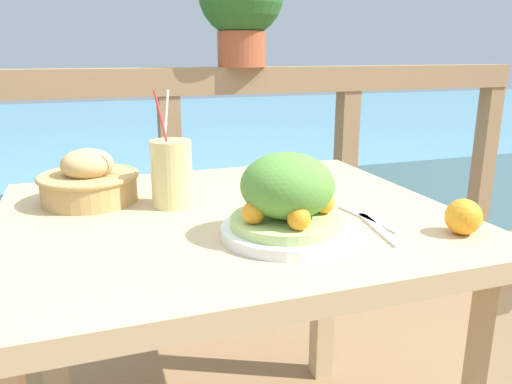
% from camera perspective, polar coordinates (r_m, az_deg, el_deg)
% --- Properties ---
extents(patio_table, '(0.94, 0.80, 0.72)m').
position_cam_1_polar(patio_table, '(1.09, -3.10, -7.71)').
color(patio_table, tan).
rests_on(patio_table, ground_plane).
extents(railing_fence, '(2.80, 0.08, 0.99)m').
position_cam_1_polar(railing_fence, '(1.75, -9.70, 3.79)').
color(railing_fence, '#937551').
rests_on(railing_fence, ground_plane).
extents(sea_backdrop, '(12.00, 4.00, 0.48)m').
position_cam_1_polar(sea_backdrop, '(4.28, -15.02, 4.37)').
color(sea_backdrop, '#568EA8').
rests_on(sea_backdrop, ground_plane).
extents(salad_plate, '(0.24, 0.24, 0.16)m').
position_cam_1_polar(salad_plate, '(0.90, 3.55, -1.05)').
color(salad_plate, white).
rests_on(salad_plate, patio_table).
extents(drink_glass, '(0.09, 0.09, 0.25)m').
position_cam_1_polar(drink_glass, '(1.09, -9.62, 2.13)').
color(drink_glass, '#DBCC7F').
rests_on(drink_glass, patio_table).
extents(bread_basket, '(0.22, 0.22, 0.12)m').
position_cam_1_polar(bread_basket, '(1.17, -18.56, 1.15)').
color(bread_basket, tan).
rests_on(bread_basket, patio_table).
extents(potted_plant, '(0.29, 0.29, 0.38)m').
position_cam_1_polar(potted_plant, '(1.78, -1.71, 21.13)').
color(potted_plant, '#A34C2D').
rests_on(potted_plant, railing_fence).
extents(fork, '(0.04, 0.18, 0.00)m').
position_cam_1_polar(fork, '(1.03, 12.67, -2.96)').
color(fork, silver).
rests_on(fork, patio_table).
extents(knife, '(0.05, 0.18, 0.00)m').
position_cam_1_polar(knife, '(0.98, 13.85, -4.14)').
color(knife, silver).
rests_on(knife, patio_table).
extents(orange_near_basket, '(0.07, 0.07, 0.07)m').
position_cam_1_polar(orange_near_basket, '(1.00, 22.62, -2.63)').
color(orange_near_basket, orange).
rests_on(orange_near_basket, patio_table).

